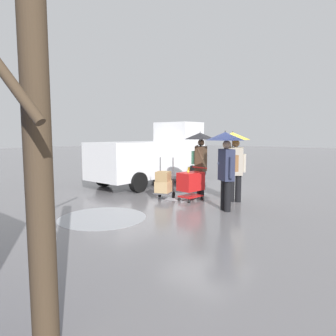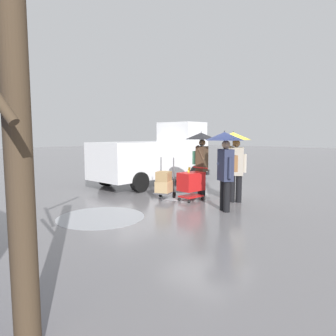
# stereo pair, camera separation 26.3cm
# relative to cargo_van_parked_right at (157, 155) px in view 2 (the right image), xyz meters

# --- Properties ---
(ground_plane) EXTENTS (90.00, 90.00, 0.00)m
(ground_plane) POSITION_rel_cargo_van_parked_right_xyz_m (-3.44, 1.27, -1.18)
(ground_plane) COLOR slate
(slush_patch_near_cluster) EXTENTS (1.34, 1.34, 0.01)m
(slush_patch_near_cluster) POSITION_rel_cargo_van_parked_right_xyz_m (-2.53, 1.56, -1.18)
(slush_patch_near_cluster) COLOR #ADAFB5
(slush_patch_near_cluster) RESTS_ON ground
(slush_patch_under_van) EXTENTS (2.15, 2.15, 0.01)m
(slush_patch_under_van) POSITION_rel_cargo_van_parked_right_xyz_m (-2.74, 4.80, -1.18)
(slush_patch_under_van) COLOR #999BA0
(slush_patch_under_van) RESTS_ON ground
(cargo_van_parked_right) EXTENTS (2.20, 5.34, 2.60)m
(cargo_van_parked_right) POSITION_rel_cargo_van_parked_right_xyz_m (0.00, 0.00, 0.00)
(cargo_van_parked_right) COLOR white
(cargo_van_parked_right) RESTS_ON ground
(shopping_cart_vendor) EXTENTS (0.63, 0.87, 1.04)m
(shopping_cart_vendor) POSITION_rel_cargo_van_parked_right_xyz_m (-3.20, 1.77, -0.61)
(shopping_cart_vendor) COLOR red
(shopping_cart_vendor) RESTS_ON ground
(hand_dolly_boxes) EXTENTS (0.72, 0.83, 1.32)m
(hand_dolly_boxes) POSITION_rel_cargo_van_parked_right_xyz_m (-2.44, 2.19, -0.66)
(hand_dolly_boxes) COLOR #515156
(hand_dolly_boxes) RESTS_ON ground
(pedestrian_pink_side) EXTENTS (1.04, 1.04, 2.15)m
(pedestrian_pink_side) POSITION_rel_cargo_van_parked_right_xyz_m (-3.02, 1.00, 0.39)
(pedestrian_pink_side) COLOR black
(pedestrian_pink_side) RESTS_ON ground
(pedestrian_black_side) EXTENTS (1.04, 1.04, 2.15)m
(pedestrian_black_side) POSITION_rel_cargo_van_parked_right_xyz_m (-4.65, 2.17, 0.39)
(pedestrian_black_side) COLOR black
(pedestrian_black_side) RESTS_ON ground
(pedestrian_white_side) EXTENTS (1.04, 1.04, 2.15)m
(pedestrian_white_side) POSITION_rel_cargo_van_parked_right_xyz_m (-4.29, 1.07, 0.41)
(pedestrian_white_side) COLOR black
(pedestrian_white_side) RESTS_ON ground
(bare_tree_near) EXTENTS (1.11, 1.10, 4.23)m
(bare_tree_near) POSITION_rel_cargo_van_parked_right_xyz_m (-6.17, 8.09, 0.82)
(bare_tree_near) COLOR #423323
(bare_tree_near) RESTS_ON ground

